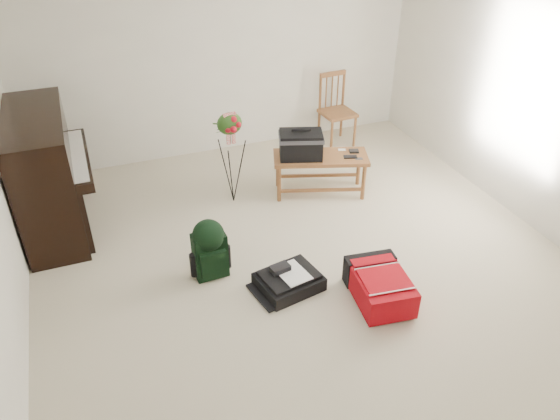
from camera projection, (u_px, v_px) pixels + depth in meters
name	position (u px, v px, depth m)	size (l,w,h in m)	color
floor	(308.00, 267.00, 5.23)	(5.00, 5.50, 0.01)	#BFB69A
wall_back	(222.00, 56.00, 6.70)	(5.00, 0.04, 2.50)	white
wall_right	(547.00, 109.00, 5.30)	(0.04, 5.50, 2.50)	white
piano	(48.00, 176.00, 5.50)	(0.71, 1.50, 1.25)	black
bench	(309.00, 150.00, 6.03)	(1.14, 0.74, 0.82)	#915F2F
dining_chair	(337.00, 111.00, 7.26)	(0.44, 0.44, 0.95)	#915F2F
red_suitcase	(377.00, 283.00, 4.82)	(0.52, 0.71, 0.28)	#BD080D
black_duffel	(289.00, 280.00, 4.95)	(0.62, 0.53, 0.23)	black
green_backpack	(209.00, 246.00, 4.96)	(0.31, 0.29, 0.60)	black
flower_stand	(231.00, 159.00, 5.95)	(0.37, 0.37, 1.11)	black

